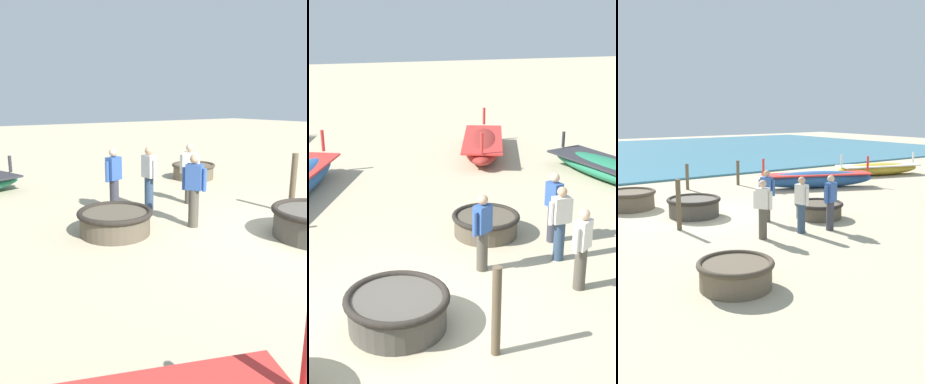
% 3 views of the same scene
% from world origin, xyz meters
% --- Properties ---
extents(coracle_nearest, '(1.53, 1.53, 0.50)m').
position_xyz_m(coracle_nearest, '(2.41, 2.99, 0.27)').
color(coracle_nearest, brown).
rests_on(coracle_nearest, ground).
extents(coracle_far_left, '(1.50, 1.50, 0.53)m').
position_xyz_m(coracle_far_left, '(5.82, -2.00, 0.29)').
color(coracle_far_left, brown).
rests_on(coracle_far_left, ground).
extents(fisherman_standing_left, '(0.46, 0.37, 1.57)m').
position_xyz_m(fisherman_standing_left, '(1.85, 1.40, 0.84)').
color(fisherman_standing_left, '#4C473D').
rests_on(fisherman_standing_left, ground).
extents(fisherman_by_coracle, '(0.31, 0.51, 1.57)m').
position_xyz_m(fisherman_by_coracle, '(3.71, 2.29, 0.84)').
color(fisherman_by_coracle, '#383842').
rests_on(fisherman_by_coracle, ground).
extents(fisherman_crouching, '(0.53, 0.25, 1.57)m').
position_xyz_m(fisherman_crouching, '(3.49, 1.44, 0.84)').
color(fisherman_crouching, '#2D425B').
rests_on(fisherman_crouching, ground).
extents(fisherman_standing_right, '(0.45, 0.38, 1.57)m').
position_xyz_m(fisherman_standing_right, '(3.36, 0.25, 0.84)').
color(fisherman_standing_right, '#4C473D').
rests_on(fisherman_standing_right, ground).
extents(mooring_post_inland, '(0.14, 0.14, 1.45)m').
position_xyz_m(mooring_post_inland, '(1.28, -1.20, 0.73)').
color(mooring_post_inland, brown).
rests_on(mooring_post_inland, ground).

